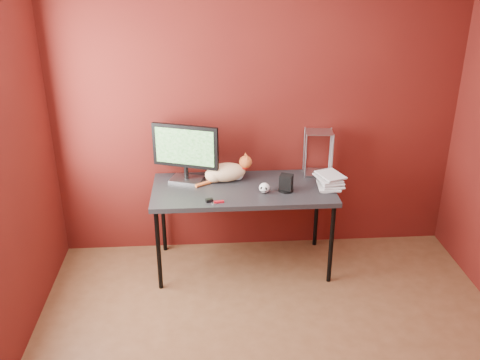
{
  "coord_description": "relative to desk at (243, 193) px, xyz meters",
  "views": [
    {
      "loc": [
        -0.45,
        -2.64,
        2.6
      ],
      "look_at": [
        -0.19,
        1.15,
        0.92
      ],
      "focal_mm": 40.0,
      "sensor_mm": 36.0,
      "label": 1
    }
  ],
  "objects": [
    {
      "name": "book_stack",
      "position": [
        0.63,
        -0.03,
        0.65
      ],
      "size": [
        0.25,
        0.28,
        1.2
      ],
      "rotation": [
        0.0,
        0.0,
        0.13
      ],
      "color": "beige",
      "rests_on": "desk"
    },
    {
      "name": "washer",
      "position": [
        -0.25,
        -0.28,
        0.05
      ],
      "size": [
        0.04,
        0.04,
        0.0
      ],
      "primitive_type": "cylinder",
      "color": "#A0A0A5",
      "rests_on": "desk"
    },
    {
      "name": "wire_rack",
      "position": [
        0.67,
        0.26,
        0.25
      ],
      "size": [
        0.25,
        0.21,
        0.39
      ],
      "rotation": [
        0.0,
        0.0,
        -0.11
      ],
      "color": "#A0A0A5",
      "rests_on": "desk"
    },
    {
      "name": "desk",
      "position": [
        0.0,
        0.0,
        0.0
      ],
      "size": [
        1.5,
        0.7,
        0.75
      ],
      "color": "black",
      "rests_on": "ground"
    },
    {
      "name": "speaker",
      "position": [
        0.34,
        -0.09,
        0.12
      ],
      "size": [
        0.13,
        0.12,
        0.14
      ],
      "rotation": [
        0.0,
        0.0,
        -0.38
      ],
      "color": "black",
      "rests_on": "desk"
    },
    {
      "name": "skull_mug",
      "position": [
        0.16,
        -0.11,
        0.09
      ],
      "size": [
        0.09,
        0.09,
        0.08
      ],
      "rotation": [
        0.0,
        0.0,
        -0.3
      ],
      "color": "white",
      "rests_on": "desk"
    },
    {
      "name": "cat",
      "position": [
        -0.13,
        0.15,
        0.13
      ],
      "size": [
        0.49,
        0.25,
        0.24
      ],
      "rotation": [
        0.0,
        0.0,
        0.14
      ],
      "color": "orange",
      "rests_on": "desk"
    },
    {
      "name": "black_gadget",
      "position": [
        -0.28,
        -0.25,
        0.06
      ],
      "size": [
        0.06,
        0.05,
        0.03
      ],
      "primitive_type": "cube",
      "rotation": [
        0.0,
        0.0,
        0.34
      ],
      "color": "black",
      "rests_on": "desk"
    },
    {
      "name": "monitor",
      "position": [
        -0.47,
        0.18,
        0.33
      ],
      "size": [
        0.55,
        0.26,
        0.49
      ],
      "rotation": [
        0.0,
        0.0,
        -0.34
      ],
      "color": "#A0A0A5",
      "rests_on": "desk"
    },
    {
      "name": "pocket_knife",
      "position": [
        -0.21,
        -0.27,
        0.06
      ],
      "size": [
        0.08,
        0.03,
        0.02
      ],
      "primitive_type": "cube",
      "rotation": [
        0.0,
        0.0,
        0.14
      ],
      "color": "#A40C18",
      "rests_on": "desk"
    },
    {
      "name": "room",
      "position": [
        0.15,
        -1.37,
        0.75
      ],
      "size": [
        3.52,
        3.52,
        2.61
      ],
      "color": "brown",
      "rests_on": "ground"
    }
  ]
}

